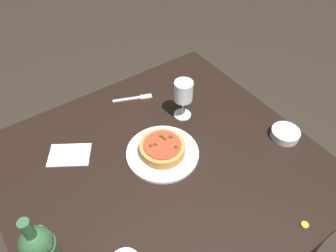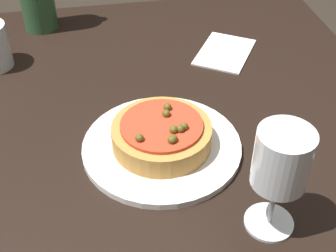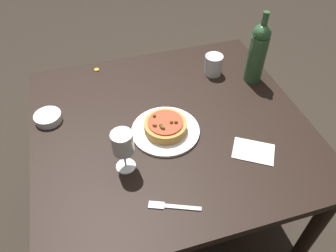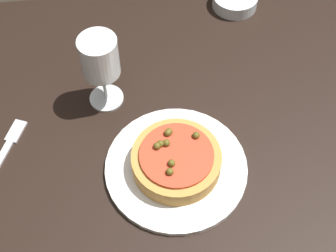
# 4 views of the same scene
# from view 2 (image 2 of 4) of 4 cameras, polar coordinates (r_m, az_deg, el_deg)

# --- Properties ---
(dining_table) EXTENTS (1.11, 1.03, 0.77)m
(dining_table) POSITION_cam_2_polar(r_m,az_deg,el_deg) (0.89, -3.66, -6.39)
(dining_table) COLOR black
(dining_table) RESTS_ON ground_plane
(dinner_plate) EXTENTS (0.27, 0.27, 0.01)m
(dinner_plate) POSITION_cam_2_polar(r_m,az_deg,el_deg) (0.80, -0.76, -2.51)
(dinner_plate) COLOR white
(dinner_plate) RESTS_ON dining_table
(pizza) EXTENTS (0.17, 0.17, 0.06)m
(pizza) POSITION_cam_2_polar(r_m,az_deg,el_deg) (0.78, -0.76, -1.02)
(pizza) COLOR #BC843D
(pizza) RESTS_ON dinner_plate
(wine_glass) EXTENTS (0.08, 0.08, 0.17)m
(wine_glass) POSITION_cam_2_polar(r_m,az_deg,el_deg) (0.62, 13.67, -4.36)
(wine_glass) COLOR silver
(wine_glass) RESTS_ON dining_table
(paper_napkin) EXTENTS (0.19, 0.17, 0.00)m
(paper_napkin) POSITION_cam_2_polar(r_m,az_deg,el_deg) (1.07, 6.93, 8.93)
(paper_napkin) COLOR white
(paper_napkin) RESTS_ON dining_table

